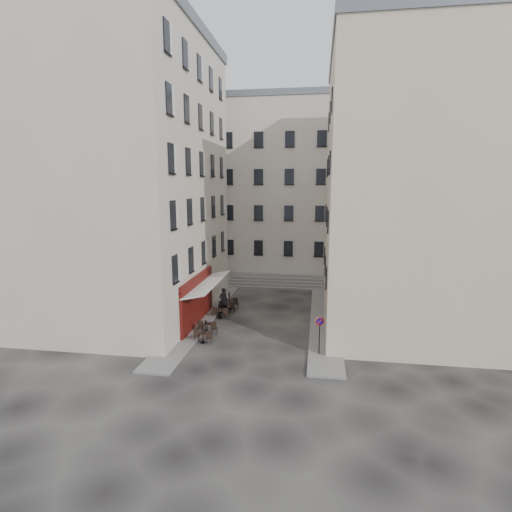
% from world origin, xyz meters
% --- Properties ---
extents(ground, '(90.00, 90.00, 0.00)m').
position_xyz_m(ground, '(0.00, 0.00, 0.00)').
color(ground, black).
rests_on(ground, ground).
extents(sidewalk_left, '(2.00, 22.00, 0.12)m').
position_xyz_m(sidewalk_left, '(-4.50, 4.00, 0.06)').
color(sidewalk_left, slate).
rests_on(sidewalk_left, ground).
extents(sidewalk_right, '(2.00, 18.00, 0.12)m').
position_xyz_m(sidewalk_right, '(4.50, 3.00, 0.06)').
color(sidewalk_right, slate).
rests_on(sidewalk_right, ground).
extents(building_left, '(12.20, 16.20, 20.60)m').
position_xyz_m(building_left, '(-10.50, 3.00, 10.31)').
color(building_left, '#BCB0A0').
rests_on(building_left, ground).
extents(building_right, '(12.20, 14.20, 18.60)m').
position_xyz_m(building_right, '(10.50, 3.50, 9.31)').
color(building_right, '#BEAB8D').
rests_on(building_right, ground).
extents(building_back, '(18.20, 10.20, 18.60)m').
position_xyz_m(building_back, '(-1.00, 19.00, 9.31)').
color(building_back, '#BCB0A0').
rests_on(building_back, ground).
extents(cafe_storefront, '(1.74, 7.30, 3.50)m').
position_xyz_m(cafe_storefront, '(-4.32, 1.00, 1.88)').
color(cafe_storefront, '#460E0A').
rests_on(cafe_storefront, ground).
extents(stone_steps, '(9.00, 3.15, 0.80)m').
position_xyz_m(stone_steps, '(0.00, 12.57, 0.40)').
color(stone_steps, slate).
rests_on(stone_steps, ground).
extents(bollard_near, '(0.12, 0.12, 0.98)m').
position_xyz_m(bollard_near, '(-3.25, -1.00, 0.53)').
color(bollard_near, black).
rests_on(bollard_near, ground).
extents(bollard_mid, '(0.12, 0.12, 0.98)m').
position_xyz_m(bollard_mid, '(-3.25, 2.50, 0.53)').
color(bollard_mid, black).
rests_on(bollard_mid, ground).
extents(bollard_far, '(0.12, 0.12, 0.98)m').
position_xyz_m(bollard_far, '(-3.25, 6.00, 0.53)').
color(bollard_far, black).
rests_on(bollard_far, ground).
extents(no_parking_sign, '(0.51, 0.21, 2.35)m').
position_xyz_m(no_parking_sign, '(4.12, -3.25, 1.67)').
color(no_parking_sign, black).
rests_on(no_parking_sign, ground).
extents(bistro_table_a, '(1.16, 0.54, 0.82)m').
position_xyz_m(bistro_table_a, '(-3.02, -2.44, 0.42)').
color(bistro_table_a, black).
rests_on(bistro_table_a, ground).
extents(bistro_table_b, '(1.30, 0.61, 0.92)m').
position_xyz_m(bistro_table_b, '(-3.14, -0.96, 0.47)').
color(bistro_table_b, black).
rests_on(bistro_table_b, ground).
extents(bistro_table_c, '(1.20, 0.56, 0.85)m').
position_xyz_m(bistro_table_c, '(-3.04, 2.20, 0.43)').
color(bistro_table_c, black).
rests_on(bistro_table_c, ground).
extents(bistro_table_d, '(1.24, 0.58, 0.87)m').
position_xyz_m(bistro_table_d, '(-2.91, 3.73, 0.44)').
color(bistro_table_d, black).
rests_on(bistro_table_d, ground).
extents(bistro_table_e, '(1.36, 0.64, 0.96)m').
position_xyz_m(bistro_table_e, '(-2.86, 4.60, 0.49)').
color(bistro_table_e, black).
rests_on(bistro_table_e, ground).
extents(pedestrian, '(0.84, 0.81, 1.93)m').
position_xyz_m(pedestrian, '(-3.20, 3.72, 0.97)').
color(pedestrian, black).
rests_on(pedestrian, ground).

